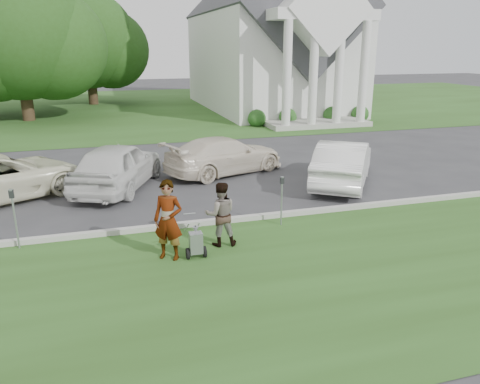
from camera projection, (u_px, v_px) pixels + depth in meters
name	position (u px, v px, depth m)	size (l,w,h in m)	color
ground	(247.00, 228.00, 12.43)	(120.00, 120.00, 0.00)	#333335
grass_strip	(290.00, 280.00, 9.68)	(80.00, 7.00, 0.01)	#294818
church_lawn	(146.00, 107.00, 37.13)	(80.00, 30.00, 0.01)	#294818
curb	(241.00, 219.00, 12.91)	(80.00, 0.18, 0.15)	#9E9E93
church	(271.00, 27.00, 34.24)	(9.19, 19.00, 24.10)	white
tree_left	(18.00, 38.00, 28.85)	(10.63, 8.40, 9.71)	#332316
tree_back	(88.00, 45.00, 37.37)	(9.61, 7.60, 8.89)	#332316
striping_cart	(196.00, 243.00, 10.60)	(0.45, 0.89, 0.83)	black
person_left	(168.00, 221.00, 10.40)	(0.67, 0.44, 1.84)	#999999
person_right	(221.00, 215.00, 11.16)	(0.77, 0.60, 1.58)	#999999
parking_meter_near	(282.00, 195.00, 12.40)	(0.10, 0.09, 1.36)	#93979B
parking_meter_far	(14.00, 212.00, 10.92)	(0.11, 0.10, 1.49)	#93979B
car_a	(0.00, 177.00, 14.59)	(2.41, 5.24, 1.46)	beige
car_b	(118.00, 166.00, 15.69)	(1.89, 4.71, 1.60)	silver
car_c	(225.00, 155.00, 17.66)	(1.93, 4.75, 1.38)	beige
car_d	(343.00, 163.00, 16.21)	(1.63, 4.66, 1.54)	white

